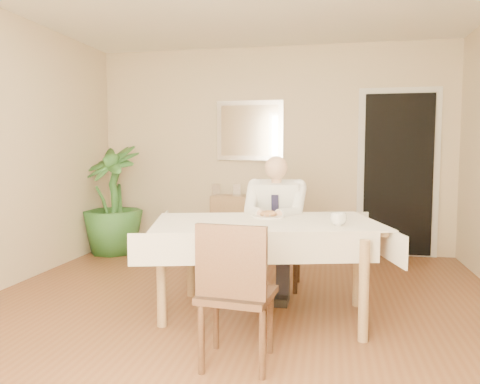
% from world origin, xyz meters
% --- Properties ---
extents(room, '(5.00, 5.02, 2.60)m').
position_xyz_m(room, '(0.00, 0.00, 1.30)').
color(room, brown).
rests_on(room, ground).
extents(window, '(1.34, 0.04, 1.44)m').
position_xyz_m(window, '(0.00, -2.47, 1.45)').
color(window, silver).
rests_on(window, room).
extents(doorway, '(0.96, 0.07, 2.10)m').
position_xyz_m(doorway, '(1.55, 2.46, 1.00)').
color(doorway, silver).
rests_on(doorway, ground).
extents(mirror, '(0.86, 0.04, 0.76)m').
position_xyz_m(mirror, '(-0.28, 2.47, 1.55)').
color(mirror, silver).
rests_on(mirror, room).
extents(dining_table, '(1.96, 1.43, 0.75)m').
position_xyz_m(dining_table, '(0.25, 0.09, 0.67)').
color(dining_table, '#977A4D').
rests_on(dining_table, ground).
extents(chair_far, '(0.47, 0.47, 0.93)m').
position_xyz_m(chair_far, '(0.25, 0.97, 0.52)').
color(chair_far, '#3E2A19').
rests_on(chair_far, ground).
extents(chair_near, '(0.46, 0.46, 0.88)m').
position_xyz_m(chair_near, '(0.20, -0.84, 0.50)').
color(chair_near, '#3E2A19').
rests_on(chair_near, ground).
extents(seated_man, '(0.48, 0.72, 1.24)m').
position_xyz_m(seated_man, '(0.25, 0.68, 0.69)').
color(seated_man, white).
rests_on(seated_man, ground).
extents(plate, '(0.26, 0.26, 0.02)m').
position_xyz_m(plate, '(0.25, 0.27, 0.76)').
color(plate, white).
rests_on(plate, dining_table).
extents(food, '(0.14, 0.14, 0.06)m').
position_xyz_m(food, '(0.25, 0.27, 0.78)').
color(food, '#8F5E36').
rests_on(food, dining_table).
extents(knife, '(0.01, 0.13, 0.01)m').
position_xyz_m(knife, '(0.29, 0.21, 0.78)').
color(knife, silver).
rests_on(knife, dining_table).
extents(fork, '(0.01, 0.13, 0.01)m').
position_xyz_m(fork, '(0.21, 0.21, 0.78)').
color(fork, silver).
rests_on(fork, dining_table).
extents(coffee_mug, '(0.12, 0.12, 0.09)m').
position_xyz_m(coffee_mug, '(0.80, -0.04, 0.80)').
color(coffee_mug, white).
rests_on(coffee_mug, dining_table).
extents(sideboard, '(0.91, 0.33, 0.73)m').
position_xyz_m(sideboard, '(-0.28, 2.32, 0.36)').
color(sideboard, '#977A4D').
rests_on(sideboard, ground).
extents(photo_frame_left, '(0.10, 0.02, 0.14)m').
position_xyz_m(photo_frame_left, '(-0.71, 2.38, 0.80)').
color(photo_frame_left, silver).
rests_on(photo_frame_left, sideboard).
extents(photo_frame_center, '(0.10, 0.02, 0.14)m').
position_xyz_m(photo_frame_center, '(-0.43, 2.36, 0.80)').
color(photo_frame_center, silver).
rests_on(photo_frame_center, sideboard).
extents(photo_frame_right, '(0.10, 0.02, 0.14)m').
position_xyz_m(photo_frame_right, '(-0.16, 2.37, 0.80)').
color(photo_frame_right, silver).
rests_on(photo_frame_right, sideboard).
extents(potted_palm, '(1.00, 1.00, 1.36)m').
position_xyz_m(potted_palm, '(-1.95, 1.96, 0.68)').
color(potted_palm, '#275621').
rests_on(potted_palm, ground).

